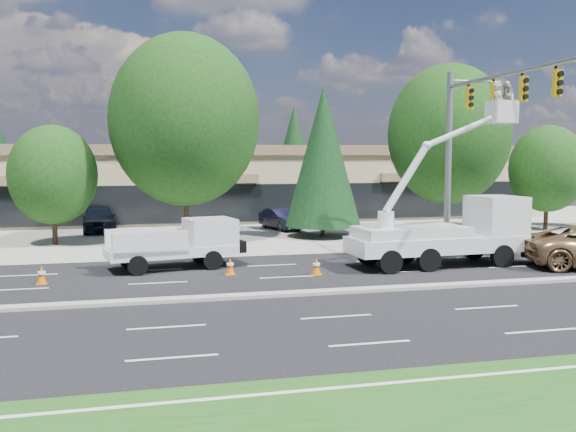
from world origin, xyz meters
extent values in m
plane|color=black|center=(0.00, 0.00, 0.00)|extent=(140.00, 140.00, 0.00)
cube|color=gray|center=(0.00, 20.00, 0.01)|extent=(140.00, 22.00, 0.01)
cube|color=gray|center=(0.00, 0.00, 0.06)|extent=(120.00, 0.55, 0.12)
cube|color=#9E896C|center=(0.00, 30.00, 2.50)|extent=(50.00, 15.00, 5.00)
cube|color=brown|center=(0.00, 30.00, 5.15)|extent=(50.40, 15.40, 0.70)
cube|color=black|center=(0.00, 22.45, 1.50)|extent=(48.00, 0.12, 2.60)
cylinder|color=#332114|center=(-10.00, 15.00, 1.04)|extent=(0.28, 0.28, 2.08)
ellipsoid|color=black|center=(-10.00, 15.00, 3.76)|extent=(4.63, 4.63, 5.32)
cylinder|color=#332114|center=(-3.00, 15.00, 1.87)|extent=(0.28, 0.28, 3.73)
ellipsoid|color=black|center=(-3.00, 15.00, 6.74)|extent=(8.29, 8.29, 9.54)
cylinder|color=#332114|center=(5.00, 15.00, 0.40)|extent=(0.26, 0.26, 0.80)
cone|color=black|center=(5.00, 15.00, 4.73)|extent=(4.47, 4.47, 8.17)
cylinder|color=#332114|center=(13.00, 15.00, 1.68)|extent=(0.28, 0.28, 3.36)
ellipsoid|color=black|center=(13.00, 15.00, 6.06)|extent=(7.46, 7.46, 8.58)
cylinder|color=#332114|center=(20.00, 15.00, 1.09)|extent=(0.28, 0.28, 2.18)
ellipsoid|color=black|center=(20.00, 15.00, 3.93)|extent=(4.84, 4.84, 5.57)
cylinder|color=#332114|center=(-4.00, 42.00, 0.40)|extent=(0.26, 0.26, 0.80)
cone|color=black|center=(-4.00, 42.00, 5.38)|extent=(5.09, 5.09, 9.29)
cylinder|color=#332114|center=(10.00, 42.00, 0.40)|extent=(0.26, 0.26, 0.80)
cone|color=black|center=(10.00, 42.00, 5.25)|extent=(4.96, 4.96, 9.07)
cylinder|color=#332114|center=(22.00, 42.00, 0.40)|extent=(0.26, 0.26, 0.80)
cone|color=black|center=(22.00, 42.00, 5.44)|extent=(5.14, 5.14, 9.39)
cylinder|color=gray|center=(10.00, 9.20, 4.50)|extent=(0.32, 0.32, 9.00)
cylinder|color=gray|center=(10.00, 4.20, 8.30)|extent=(0.20, 10.00, 0.20)
cylinder|color=gray|center=(11.30, 9.20, 8.60)|extent=(2.60, 0.12, 0.12)
cube|color=gold|center=(10.00, 7.20, 7.55)|extent=(0.32, 0.22, 1.05)
cube|color=gold|center=(10.00, 5.00, 7.55)|extent=(0.32, 0.22, 1.05)
cube|color=gold|center=(10.00, 2.80, 7.55)|extent=(0.32, 0.22, 1.05)
cube|color=gold|center=(10.00, 0.60, 7.55)|extent=(0.32, 0.22, 1.05)
cube|color=silver|center=(-4.31, 6.20, 0.77)|extent=(5.69, 3.02, 0.41)
cube|color=silver|center=(-2.64, 6.54, 1.40)|extent=(2.33, 2.29, 1.35)
cube|color=black|center=(-2.06, 6.66, 1.58)|extent=(0.41, 1.69, 0.90)
cube|color=silver|center=(-5.55, 6.82, 1.22)|extent=(3.06, 0.88, 0.99)
cube|color=silver|center=(-5.20, 5.15, 1.22)|extent=(3.06, 0.88, 0.99)
cube|color=silver|center=(6.94, 4.20, 0.98)|extent=(7.99, 2.85, 0.69)
cube|color=silver|center=(9.89, 4.39, 2.01)|extent=(2.11, 2.43, 1.96)
cube|color=black|center=(10.62, 4.43, 2.16)|extent=(0.20, 1.97, 1.18)
cube|color=silver|center=(5.67, 4.12, 1.52)|extent=(4.85, 2.55, 0.49)
cylinder|color=silver|center=(4.49, 4.05, 2.06)|extent=(0.69, 0.69, 0.79)
cube|color=silver|center=(10.01, 4.39, 6.71)|extent=(1.13, 0.95, 1.06)
imported|color=beige|center=(9.79, 4.38, 7.10)|extent=(0.44, 0.64, 1.69)
imported|color=beige|center=(10.23, 4.41, 7.10)|extent=(0.69, 0.86, 1.69)
ellipsoid|color=white|center=(9.79, 4.38, 7.96)|extent=(0.26, 0.26, 0.18)
ellipsoid|color=white|center=(10.23, 4.41, 7.96)|extent=(0.26, 0.26, 0.18)
cube|color=#DD6607|center=(-9.25, 4.08, 0.01)|extent=(0.40, 0.40, 0.03)
cone|color=#DD6607|center=(-9.25, 4.08, 0.35)|extent=(0.36, 0.36, 0.70)
cylinder|color=white|center=(-9.25, 4.08, 0.42)|extent=(0.29, 0.29, 0.10)
cube|color=#DD6607|center=(-2.10, 4.29, 0.01)|extent=(0.40, 0.40, 0.03)
cone|color=#DD6607|center=(-2.10, 4.29, 0.35)|extent=(0.36, 0.36, 0.70)
cylinder|color=white|center=(-2.10, 4.29, 0.42)|extent=(0.29, 0.29, 0.10)
cube|color=#DD6607|center=(1.29, 3.46, 0.01)|extent=(0.40, 0.40, 0.03)
cone|color=#DD6607|center=(1.29, 3.46, 0.35)|extent=(0.36, 0.36, 0.70)
cylinder|color=white|center=(1.29, 3.46, 0.42)|extent=(0.29, 0.29, 0.10)
cube|color=#DD6607|center=(7.01, 4.25, 0.01)|extent=(0.40, 0.40, 0.03)
cone|color=#DD6607|center=(7.01, 4.25, 0.35)|extent=(0.36, 0.36, 0.70)
cylinder|color=white|center=(7.01, 4.25, 0.42)|extent=(0.29, 0.29, 0.10)
imported|color=black|center=(-8.02, 20.65, 0.84)|extent=(2.33, 5.04, 1.67)
imported|color=black|center=(3.41, 19.08, 0.68)|extent=(2.37, 4.34, 1.36)
camera|label=1|loc=(-5.79, -21.12, 4.84)|focal=40.00mm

